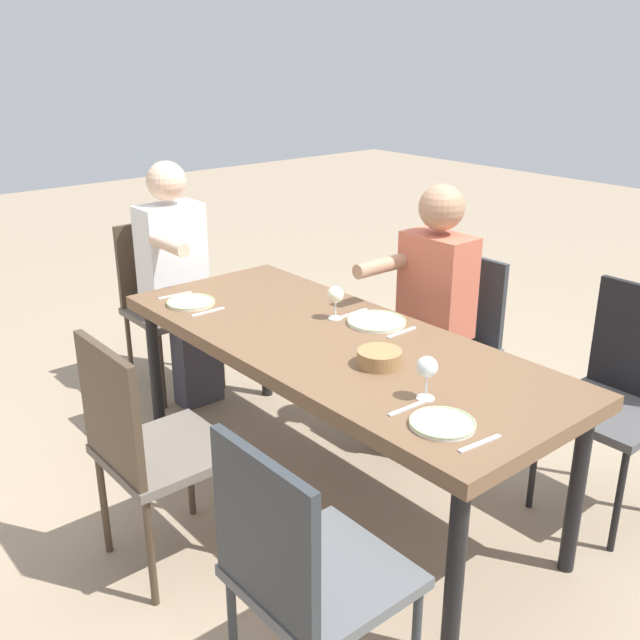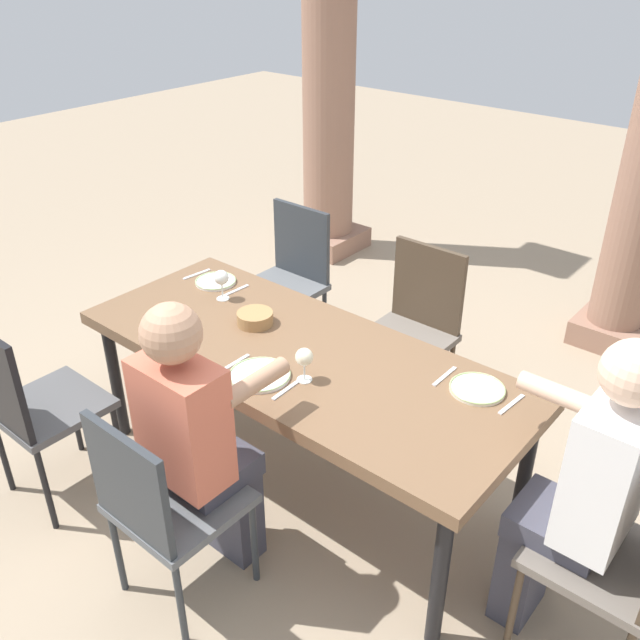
{
  "view_description": "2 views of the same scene",
  "coord_description": "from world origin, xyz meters",
  "views": [
    {
      "loc": [
        -2.09,
        1.83,
        1.88
      ],
      "look_at": [
        0.12,
        -0.02,
        0.78
      ],
      "focal_mm": 40.81,
      "sensor_mm": 36.0,
      "label": 1
    },
    {
      "loc": [
        1.7,
        -1.89,
        2.34
      ],
      "look_at": [
        0.04,
        0.1,
        0.87
      ],
      "focal_mm": 38.38,
      "sensor_mm": 36.0,
      "label": 2
    }
  ],
  "objects": [
    {
      "name": "fork_1",
      "position": [
        -0.14,
        -0.25,
        0.74
      ],
      "size": [
        0.02,
        0.17,
        0.01
      ],
      "primitive_type": "cube",
      "rotation": [
        0.0,
        0.0,
        0.02
      ],
      "color": "silver",
      "rests_on": "dining_table"
    },
    {
      "name": "spoon_0",
      "position": [
        -0.63,
        0.22,
        0.74
      ],
      "size": [
        0.02,
        0.17,
        0.01
      ],
      "primitive_type": "cube",
      "rotation": [
        0.0,
        0.0,
        -0.04
      ],
      "color": "silver",
      "rests_on": "dining_table"
    },
    {
      "name": "wine_glass_1",
      "position": [
        0.17,
        -0.15,
        0.85
      ],
      "size": [
        0.07,
        0.07,
        0.15
      ],
      "color": "white",
      "rests_on": "dining_table"
    },
    {
      "name": "plate_2",
      "position": [
        0.75,
        0.24,
        0.75
      ],
      "size": [
        0.22,
        0.22,
        0.02
      ],
      "color": "silver",
      "rests_on": "dining_table"
    },
    {
      "name": "chair_west_south",
      "position": [
        -0.83,
        -0.85,
        0.55
      ],
      "size": [
        0.44,
        0.44,
        0.97
      ],
      "color": "#4F4F50",
      "rests_on": "ground"
    },
    {
      "name": "fork_0",
      "position": [
        -0.93,
        0.22,
        0.74
      ],
      "size": [
        0.03,
        0.17,
        0.01
      ],
      "primitive_type": "cube",
      "rotation": [
        0.0,
        0.0,
        -0.11
      ],
      "color": "silver",
      "rests_on": "dining_table"
    },
    {
      "name": "chair_mid_north",
      "position": [
        0.07,
        0.84,
        0.54
      ],
      "size": [
        0.44,
        0.44,
        0.94
      ],
      "color": "#6A6158",
      "rests_on": "ground"
    },
    {
      "name": "plate_0",
      "position": [
        -0.78,
        0.22,
        0.75
      ],
      "size": [
        0.21,
        0.21,
        0.02
      ],
      "color": "white",
      "rests_on": "dining_table"
    },
    {
      "name": "plate_1",
      "position": [
        0.01,
        -0.25,
        0.75
      ],
      "size": [
        0.26,
        0.26,
        0.02
      ],
      "color": "white",
      "rests_on": "dining_table"
    },
    {
      "name": "bread_basket",
      "position": [
        -0.32,
        0.05,
        0.77
      ],
      "size": [
        0.17,
        0.17,
        0.06
      ],
      "primitive_type": "cylinder",
      "color": "#9E7547",
      "rests_on": "dining_table"
    },
    {
      "name": "chair_mid_south",
      "position": [
        0.07,
        -0.84,
        0.52
      ],
      "size": [
        0.44,
        0.44,
        0.9
      ],
      "color": "#5B5E61",
      "rests_on": "ground"
    },
    {
      "name": "stone_column_near",
      "position": [
        -1.7,
        2.28,
        1.52
      ],
      "size": [
        0.53,
        0.53,
        3.08
      ],
      "color": "#936B56",
      "rests_on": "ground"
    },
    {
      "name": "fork_2",
      "position": [
        0.6,
        0.24,
        0.74
      ],
      "size": [
        0.02,
        0.17,
        0.01
      ],
      "primitive_type": "cube",
      "rotation": [
        0.0,
        0.0,
        -0.0
      ],
      "color": "silver",
      "rests_on": "dining_table"
    },
    {
      "name": "ground_plane",
      "position": [
        0.0,
        0.0,
        0.0
      ],
      "size": [
        16.0,
        16.0,
        0.0
      ],
      "primitive_type": "plane",
      "color": "gray"
    },
    {
      "name": "dining_table",
      "position": [
        0.0,
        0.0,
        0.68
      ],
      "size": [
        2.09,
        0.84,
        0.74
      ],
      "color": "brown",
      "rests_on": "ground"
    },
    {
      "name": "chair_west_north",
      "position": [
        -0.83,
        0.84,
        0.55
      ],
      "size": [
        0.44,
        0.44,
        0.94
      ],
      "color": "#5B5E61",
      "rests_on": "ground"
    },
    {
      "name": "diner_man_white",
      "position": [
        1.28,
        0.0,
        0.7
      ],
      "size": [
        0.49,
        0.35,
        1.31
      ],
      "color": "#3F3F4C",
      "rests_on": "ground"
    },
    {
      "name": "wine_glass_0",
      "position": [
        -0.62,
        0.12,
        0.85
      ],
      "size": [
        0.07,
        0.07,
        0.16
      ],
      "color": "white",
      "rests_on": "dining_table"
    },
    {
      "name": "spoon_1",
      "position": [
        0.16,
        -0.25,
        0.74
      ],
      "size": [
        0.02,
        0.17,
        0.01
      ],
      "primitive_type": "cube",
      "rotation": [
        0.0,
        0.0,
        0.04
      ],
      "color": "silver",
      "rests_on": "dining_table"
    },
    {
      "name": "chair_head_east",
      "position": [
        1.47,
        0.0,
        0.54
      ],
      "size": [
        0.44,
        0.44,
        0.95
      ],
      "color": "#6A6158",
      "rests_on": "ground"
    },
    {
      "name": "spoon_2",
      "position": [
        0.9,
        0.24,
        0.74
      ],
      "size": [
        0.03,
        0.17,
        0.01
      ],
      "primitive_type": "cube",
      "rotation": [
        0.0,
        0.0,
        -0.09
      ],
      "color": "silver",
      "rests_on": "dining_table"
    },
    {
      "name": "diner_woman_green",
      "position": [
        0.07,
        -0.64,
        0.69
      ],
      "size": [
        0.35,
        0.5,
        1.28
      ],
      "color": "#3F3F4C",
      "rests_on": "ground"
    }
  ]
}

